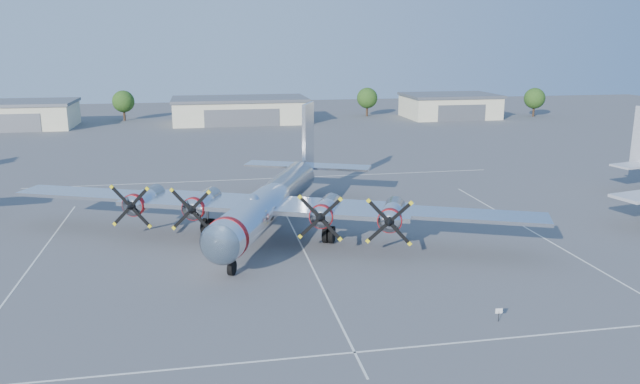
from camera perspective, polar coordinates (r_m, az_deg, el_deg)
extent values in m
plane|color=#4E4E51|center=(57.13, -2.10, -4.13)|extent=(260.00, 260.00, 0.00)
cube|color=silver|center=(53.67, -25.30, -6.69)|extent=(0.15, 40.00, 0.01)
cube|color=silver|center=(52.45, -1.28, -5.78)|extent=(0.15, 40.00, 0.01)
cube|color=silver|center=(59.91, 20.02, -4.12)|extent=(0.15, 40.00, 0.01)
cube|color=silver|center=(37.18, 3.18, -14.43)|extent=(60.00, 0.15, 0.01)
cube|color=silver|center=(81.10, -4.77, 1.24)|extent=(60.00, 0.15, 0.01)
cube|color=beige|center=(141.51, -25.95, 6.26)|extent=(22.00, 14.00, 4.80)
cube|color=slate|center=(141.25, -26.07, 7.35)|extent=(22.60, 14.60, 0.60)
cube|color=slate|center=(134.83, -26.68, 5.62)|extent=(12.10, 0.20, 3.60)
cube|color=beige|center=(136.84, -7.34, 7.32)|extent=(28.00, 14.00, 4.80)
cube|color=slate|center=(136.57, -7.38, 8.45)|extent=(28.60, 14.60, 0.60)
cube|color=slate|center=(129.92, -7.14, 6.72)|extent=(15.40, 0.20, 3.60)
cube|color=beige|center=(147.65, 11.76, 7.62)|extent=(20.00, 14.00, 4.80)
cube|color=slate|center=(147.40, 11.81, 8.66)|extent=(20.60, 14.60, 0.60)
cube|color=slate|center=(141.27, 12.83, 7.05)|extent=(11.00, 0.20, 3.60)
cylinder|color=#382619|center=(145.66, -17.46, 6.79)|extent=(0.50, 0.50, 2.80)
sphere|color=#1D4313|center=(145.37, -17.54, 7.90)|extent=(4.80, 4.80, 4.80)
cylinder|color=#382619|center=(147.66, 4.32, 7.47)|extent=(0.50, 0.50, 2.80)
sphere|color=#1D4313|center=(147.38, 4.34, 8.57)|extent=(4.80, 4.80, 4.80)
cylinder|color=#382619|center=(154.71, 18.94, 7.06)|extent=(0.50, 0.50, 2.80)
sphere|color=#1D4313|center=(154.44, 19.03, 8.10)|extent=(4.80, 4.80, 4.80)
cylinder|color=black|center=(42.20, 16.01, -10.88)|extent=(0.05, 0.05, 0.68)
cube|color=white|center=(42.04, 16.05, -10.41)|extent=(0.47, 0.07, 0.34)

